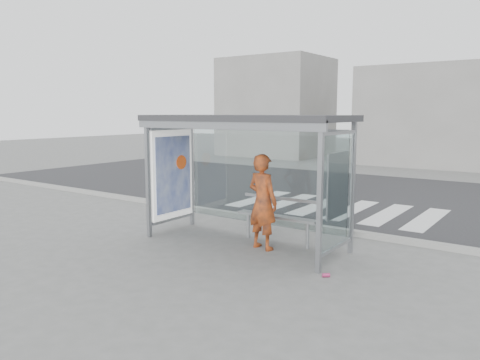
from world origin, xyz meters
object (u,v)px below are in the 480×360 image
Objects in this scene: person at (263,202)px; soda_can at (326,275)px; bench at (277,216)px; bus_shelter at (231,146)px.

person is 15.33× the size of soda_can.
bench is at bearing -82.43° from person.
soda_can is (1.70, -1.31, -0.52)m from bench.
person is 2.10m from soda_can.
person is at bearing 155.74° from soda_can.
person reaches higher than soda_can.
bus_shelter reaches higher than person.
person reaches higher than bench.
bus_shelter is 1.73m from bench.
soda_can is at bearing 166.00° from person.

